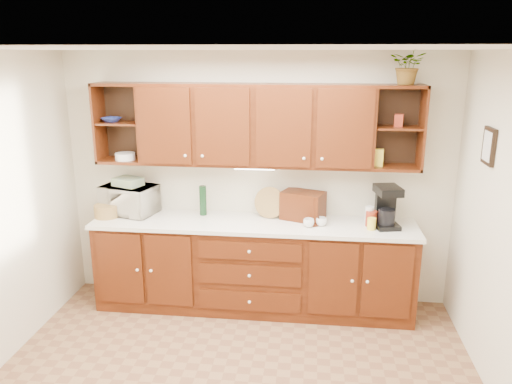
% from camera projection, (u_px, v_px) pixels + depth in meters
% --- Properties ---
extents(ceiling, '(4.00, 4.00, 0.00)m').
position_uv_depth(ceiling, '(225.00, 49.00, 3.17)').
color(ceiling, white).
rests_on(ceiling, back_wall).
extents(back_wall, '(4.00, 0.00, 4.00)m').
position_uv_depth(back_wall, '(257.00, 180.00, 5.19)').
color(back_wall, beige).
rests_on(back_wall, floor).
extents(base_cabinets, '(3.20, 0.60, 0.90)m').
position_uv_depth(base_cabinets, '(253.00, 267.00, 5.13)').
color(base_cabinets, '#331205').
rests_on(base_cabinets, floor).
extents(countertop, '(3.24, 0.64, 0.04)m').
position_uv_depth(countertop, '(253.00, 224.00, 5.00)').
color(countertop, white).
rests_on(countertop, base_cabinets).
extents(upper_cabinets, '(3.20, 0.33, 0.80)m').
position_uv_depth(upper_cabinets, '(256.00, 125.00, 4.88)').
color(upper_cabinets, '#331205').
rests_on(upper_cabinets, back_wall).
extents(undercabinet_light, '(0.40, 0.05, 0.02)m').
position_uv_depth(undercabinet_light, '(254.00, 168.00, 4.94)').
color(undercabinet_light, white).
rests_on(undercabinet_light, upper_cabinets).
extents(framed_picture, '(0.03, 0.24, 0.30)m').
position_uv_depth(framed_picture, '(489.00, 146.00, 4.01)').
color(framed_picture, black).
rests_on(framed_picture, right_wall).
extents(wicker_basket, '(0.31, 0.31, 0.13)m').
position_uv_depth(wicker_basket, '(107.00, 211.00, 5.13)').
color(wicker_basket, olive).
rests_on(wicker_basket, countertop).
extents(microwave, '(0.62, 0.50, 0.30)m').
position_uv_depth(microwave, '(129.00, 199.00, 5.22)').
color(microwave, silver).
rests_on(microwave, countertop).
extents(towel_stack, '(0.33, 0.29, 0.08)m').
position_uv_depth(towel_stack, '(128.00, 182.00, 5.17)').
color(towel_stack, '#C7CA5F').
rests_on(towel_stack, microwave).
extents(wine_bottle, '(0.09, 0.09, 0.31)m').
position_uv_depth(wine_bottle, '(203.00, 201.00, 5.17)').
color(wine_bottle, black).
rests_on(wine_bottle, countertop).
extents(woven_tray, '(0.33, 0.16, 0.32)m').
position_uv_depth(woven_tray, '(269.00, 216.00, 5.13)').
color(woven_tray, olive).
rests_on(woven_tray, countertop).
extents(bread_box, '(0.48, 0.39, 0.29)m').
position_uv_depth(bread_box, '(303.00, 206.00, 5.04)').
color(bread_box, '#331205').
rests_on(bread_box, countertop).
extents(mug_tree, '(0.24, 0.25, 0.29)m').
position_uv_depth(mug_tree, '(314.00, 221.00, 4.89)').
color(mug_tree, '#331205').
rests_on(mug_tree, countertop).
extents(canister_red, '(0.12, 0.12, 0.15)m').
position_uv_depth(canister_red, '(371.00, 218.00, 4.86)').
color(canister_red, maroon).
rests_on(canister_red, countertop).
extents(canister_white, '(0.09, 0.09, 0.18)m').
position_uv_depth(canister_white, '(369.00, 216.00, 4.89)').
color(canister_white, white).
rests_on(canister_white, countertop).
extents(canister_yellow, '(0.08, 0.08, 0.12)m').
position_uv_depth(canister_yellow, '(372.00, 224.00, 4.76)').
color(canister_yellow, yellow).
rests_on(canister_yellow, countertop).
extents(coffee_maker, '(0.27, 0.32, 0.41)m').
position_uv_depth(coffee_maker, '(387.00, 207.00, 4.82)').
color(coffee_maker, black).
rests_on(coffee_maker, countertop).
extents(bowl_stack, '(0.23, 0.23, 0.05)m').
position_uv_depth(bowl_stack, '(111.00, 120.00, 5.03)').
color(bowl_stack, navy).
rests_on(bowl_stack, upper_cabinets).
extents(plate_stack, '(0.20, 0.20, 0.07)m').
position_uv_depth(plate_stack, '(125.00, 156.00, 5.08)').
color(plate_stack, white).
rests_on(plate_stack, upper_cabinets).
extents(pantry_box_yellow, '(0.11, 0.09, 0.17)m').
position_uv_depth(pantry_box_yellow, '(378.00, 158.00, 4.78)').
color(pantry_box_yellow, yellow).
rests_on(pantry_box_yellow, upper_cabinets).
extents(pantry_box_red, '(0.09, 0.09, 0.12)m').
position_uv_depth(pantry_box_red, '(399.00, 120.00, 4.70)').
color(pantry_box_red, maroon).
rests_on(pantry_box_red, upper_cabinets).
extents(potted_plant, '(0.40, 0.38, 0.35)m').
position_uv_depth(potted_plant, '(409.00, 65.00, 4.52)').
color(potted_plant, '#999999').
rests_on(potted_plant, upper_cabinets).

